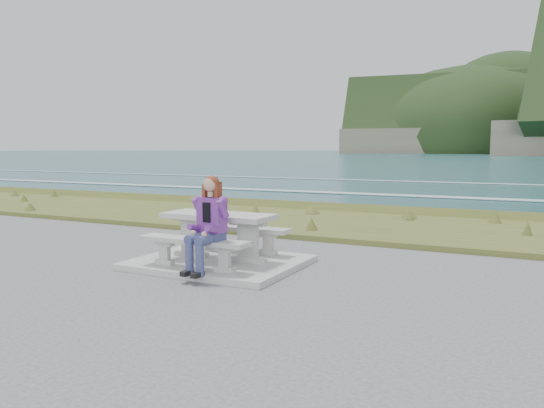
# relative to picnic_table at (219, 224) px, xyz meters

# --- Properties ---
(concrete_slab) EXTENTS (2.60, 2.10, 0.10)m
(concrete_slab) POSITION_rel_picnic_table_xyz_m (-0.00, 0.00, -0.63)
(concrete_slab) COLOR gray
(concrete_slab) RESTS_ON ground
(picnic_table) EXTENTS (1.80, 0.75, 0.75)m
(picnic_table) POSITION_rel_picnic_table_xyz_m (0.00, 0.00, 0.00)
(picnic_table) COLOR gray
(picnic_table) RESTS_ON concrete_slab
(bench_landward) EXTENTS (1.80, 0.35, 0.45)m
(bench_landward) POSITION_rel_picnic_table_xyz_m (0.00, -0.70, -0.23)
(bench_landward) COLOR gray
(bench_landward) RESTS_ON concrete_slab
(bench_seaward) EXTENTS (1.80, 0.35, 0.45)m
(bench_seaward) POSITION_rel_picnic_table_xyz_m (0.00, 0.70, -0.23)
(bench_seaward) COLOR gray
(bench_seaward) RESTS_ON concrete_slab
(grass_verge) EXTENTS (160.00, 4.50, 0.22)m
(grass_verge) POSITION_rel_picnic_table_xyz_m (-0.00, 5.00, -0.68)
(grass_verge) COLOR #384B1C
(grass_verge) RESTS_ON ground
(shore_drop) EXTENTS (160.00, 0.80, 2.20)m
(shore_drop) POSITION_rel_picnic_table_xyz_m (-0.00, 7.90, -0.68)
(shore_drop) COLOR #685E4E
(shore_drop) RESTS_ON ground
(ocean) EXTENTS (1600.00, 1600.00, 0.09)m
(ocean) POSITION_rel_picnic_table_xyz_m (-0.00, 25.09, -2.42)
(ocean) COLOR #1D4D54
(ocean) RESTS_ON ground
(seated_woman) EXTENTS (0.44, 0.72, 1.40)m
(seated_woman) POSITION_rel_picnic_table_xyz_m (0.31, -0.83, -0.07)
(seated_woman) COLOR navy
(seated_woman) RESTS_ON concrete_slab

